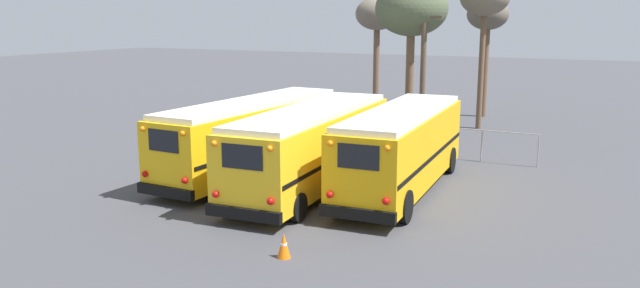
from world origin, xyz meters
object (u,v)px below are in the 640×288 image
Objects in this scene: school_bus_2 at (402,147)px; bare_tree_1 at (488,18)px; school_bus_0 at (253,134)px; bare_tree_2 at (485,0)px; school_bus_1 at (313,145)px; bare_tree_3 at (411,11)px; traffic_cone at (284,245)px; bare_tree_0 at (377,16)px; utility_pole at (423,68)px.

bare_tree_1 reaches higher than school_bus_2.
school_bus_0 is 1.26× the size of bare_tree_2.
bare_tree_2 is at bearing 79.47° from school_bus_1.
school_bus_1 is 12.91m from bare_tree_3.
traffic_cone is at bearing -53.00° from school_bus_0.
bare_tree_0 reaches higher than traffic_cone.
bare_tree_1 reaches higher than school_bus_0.
bare_tree_3 is (-2.35, -7.97, 0.43)m from bare_tree_1.
utility_pole is at bearing 68.00° from school_bus_0.
bare_tree_0 is at bearing 113.64° from school_bus_2.
school_bus_2 is at bearing -66.36° from bare_tree_0.
bare_tree_0 is (-2.09, 19.20, 4.65)m from school_bus_0.
bare_tree_2 reaches higher than traffic_cone.
school_bus_0 is 15.42× the size of traffic_cone.
school_bus_1 is at bearing -89.07° from bare_tree_3.
bare_tree_1 is at bearing 74.44° from school_bus_0.
bare_tree_1 is at bearing 98.79° from bare_tree_2.
traffic_cone is at bearing -95.32° from school_bus_2.
traffic_cone is at bearing -89.40° from bare_tree_1.
bare_tree_1 is at bearing 73.55° from bare_tree_3.
bare_tree_3 reaches higher than school_bus_2.
bare_tree_3 is at bearing 133.27° from utility_pole.
utility_pole reaches higher than school_bus_1.
bare_tree_2 is (2.86, 15.38, 5.54)m from school_bus_1.
bare_tree_2 reaches higher than school_bus_0.
bare_tree_0 is 1.03× the size of bare_tree_1.
school_bus_0 is 19.87m from bare_tree_0.
bare_tree_3 is (5.03, -8.15, 0.30)m from bare_tree_0.
school_bus_2 is at bearing 0.90° from school_bus_0.
bare_tree_2 reaches higher than utility_pole.
bare_tree_0 is at bearing 96.21° from school_bus_0.
bare_tree_0 is at bearing 121.70° from bare_tree_3.
bare_tree_0 is at bearing 106.07° from traffic_cone.
bare_tree_3 is at bearing -131.44° from bare_tree_2.
utility_pole is at bearing 85.38° from school_bus_1.
bare_tree_3 is at bearing -58.30° from bare_tree_0.
utility_pole is 11.40m from bare_tree_0.
utility_pole is 0.88× the size of bare_tree_3.
school_bus_1 is at bearing -162.87° from school_bus_2.
utility_pole is 0.94× the size of bare_tree_0.
school_bus_2 is 21.36m from bare_tree_0.
bare_tree_2 is at bearing 48.56° from bare_tree_3.
bare_tree_0 is 11.10× the size of traffic_cone.
bare_tree_3 reaches higher than traffic_cone.
bare_tree_0 is (-5.23, 20.07, 4.65)m from school_bus_1.
school_bus_1 is 15.41× the size of traffic_cone.
school_bus_2 is 1.17× the size of bare_tree_2.
bare_tree_0 is (-6.10, 9.28, 2.57)m from utility_pole.
traffic_cone is (-0.42, -21.91, -6.82)m from bare_tree_2.
utility_pole is at bearing 95.17° from traffic_cone.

